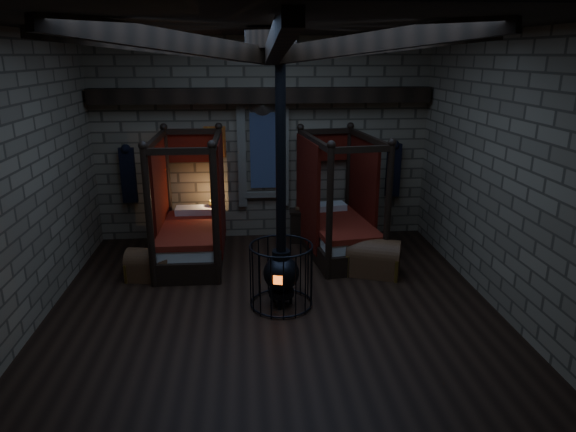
{
  "coord_description": "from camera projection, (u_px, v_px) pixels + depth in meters",
  "views": [
    {
      "loc": [
        -0.39,
        -7.26,
        3.85
      ],
      "look_at": [
        0.28,
        0.6,
        1.35
      ],
      "focal_mm": 32.0,
      "sensor_mm": 36.0,
      "label": 1
    }
  ],
  "objects": [
    {
      "name": "room",
      "position": [
        271.0,
        62.0,
        7.05
      ],
      "size": [
        7.02,
        7.02,
        4.29
      ],
      "color": "black",
      "rests_on": "ground"
    },
    {
      "name": "bed_left",
      "position": [
        192.0,
        230.0,
        9.9
      ],
      "size": [
        1.24,
        2.32,
        2.41
      ],
      "rotation": [
        0.0,
        0.0,
        -0.01
      ],
      "color": "black",
      "rests_on": "ground"
    },
    {
      "name": "bed_right",
      "position": [
        338.0,
        225.0,
        10.23
      ],
      "size": [
        1.48,
        2.4,
        2.37
      ],
      "rotation": [
        0.0,
        0.0,
        0.13
      ],
      "color": "black",
      "rests_on": "ground"
    },
    {
      "name": "trunk_left",
      "position": [
        150.0,
        265.0,
        9.12
      ],
      "size": [
        0.87,
        0.65,
        0.58
      ],
      "rotation": [
        0.0,
        0.0,
        -0.19
      ],
      "color": "brown",
      "rests_on": "ground"
    },
    {
      "name": "trunk_right",
      "position": [
        373.0,
        258.0,
        9.32
      ],
      "size": [
        1.08,
        0.88,
        0.69
      ],
      "rotation": [
        0.0,
        0.0,
        -0.35
      ],
      "color": "brown",
      "rests_on": "ground"
    },
    {
      "name": "nightstand_left",
      "position": [
        213.0,
        226.0,
        10.77
      ],
      "size": [
        0.5,
        0.47,
        0.96
      ],
      "rotation": [
        0.0,
        0.0,
        -0.01
      ],
      "color": "black",
      "rests_on": "ground"
    },
    {
      "name": "nightstand_right",
      "position": [
        299.0,
        225.0,
        10.94
      ],
      "size": [
        0.46,
        0.44,
        0.76
      ],
      "rotation": [
        0.0,
        0.0,
        -0.06
      ],
      "color": "black",
      "rests_on": "ground"
    },
    {
      "name": "stove",
      "position": [
        281.0,
        269.0,
        8.05
      ],
      "size": [
        1.0,
        1.0,
        4.05
      ],
      "rotation": [
        0.0,
        0.0,
        -0.26
      ],
      "color": "black",
      "rests_on": "ground"
    }
  ]
}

